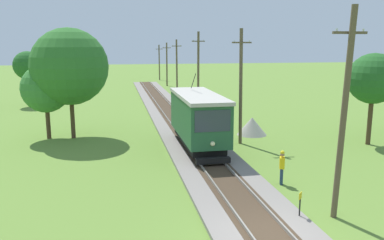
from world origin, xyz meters
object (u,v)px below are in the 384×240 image
object	(u,v)px
utility_pole_mid	(198,71)
utility_pole_distant	(167,64)
gravel_pile	(252,126)
track_worker	(282,166)
trackside_signal_marker	(300,204)
tree_left_far	(46,89)
utility_pole_far	(177,66)
red_tram	(198,118)
tree_right_near	(28,66)
tree_right_far	(70,67)
utility_pole_near_tram	(241,86)
utility_pole_foreground	(344,115)
tree_left_near	(373,79)
utility_pole_horizon	(159,62)

from	to	relation	value
utility_pole_mid	utility_pole_distant	xyz separation A→B (m)	(-0.00, 25.80, -0.52)
gravel_pile	track_worker	distance (m)	11.17
utility_pole_distant	trackside_signal_marker	world-z (taller)	utility_pole_distant
gravel_pile	tree_left_far	distance (m)	15.97
utility_pole_far	gravel_pile	size ratio (longest dim) A/B	3.32
red_tram	tree_right_near	distance (m)	27.66
red_tram	tree_right_far	bearing A→B (deg)	148.87
utility_pole_near_tram	utility_pole_distant	distance (m)	40.28
utility_pole_mid	tree_left_far	bearing A→B (deg)	-142.98
utility_pole_foreground	track_worker	bearing A→B (deg)	97.56
utility_pole_distant	tree_right_far	distance (m)	38.35
trackside_signal_marker	gravel_pile	distance (m)	15.29
red_tram	trackside_signal_marker	xyz separation A→B (m)	(1.82, -11.31, -1.53)
utility_pole_distant	track_worker	size ratio (longest dim) A/B	4.11
utility_pole_far	trackside_signal_marker	world-z (taller)	utility_pole_far
utility_pole_near_tram	tree_right_near	distance (m)	28.53
track_worker	tree_right_far	world-z (taller)	tree_right_far
trackside_signal_marker	tree_left_near	distance (m)	15.30
red_tram	utility_pole_near_tram	xyz separation A→B (m)	(3.36, 1.32, 1.97)
utility_pole_horizon	tree_left_near	bearing A→B (deg)	-80.66
utility_pole_foreground	gravel_pile	distance (m)	15.66
utility_pole_far	utility_pole_foreground	bearing A→B (deg)	-90.00
utility_pole_horizon	trackside_signal_marker	world-z (taller)	utility_pole_horizon
tree_right_far	utility_pole_near_tram	bearing A→B (deg)	-17.98
utility_pole_mid	gravel_pile	xyz separation A→B (m)	(1.76, -12.18, -3.58)
utility_pole_far	trackside_signal_marker	xyz separation A→B (m)	(-1.53, -41.91, -3.29)
gravel_pile	tree_right_far	xyz separation A→B (m)	(-13.75, 1.59, 4.71)
utility_pole_mid	gravel_pile	world-z (taller)	utility_pole_mid
utility_pole_far	utility_pole_distant	size ratio (longest dim) A/B	1.05
utility_pole_mid	utility_pole_near_tram	bearing A→B (deg)	-90.00
red_tram	utility_pole_horizon	bearing A→B (deg)	86.39
tree_right_near	tree_right_far	bearing A→B (deg)	-69.77
utility_pole_horizon	red_tram	bearing A→B (deg)	-93.61
utility_pole_mid	gravel_pile	size ratio (longest dim) A/B	3.60
tree_right_far	tree_right_near	bearing A→B (deg)	110.23
utility_pole_horizon	tree_left_far	size ratio (longest dim) A/B	1.24
tree_left_near	trackside_signal_marker	bearing A→B (deg)	-134.94
track_worker	tree_right_far	bearing A→B (deg)	152.16
utility_pole_foreground	utility_pole_mid	xyz separation A→B (m)	(-0.00, 27.31, -0.07)
gravel_pile	track_worker	bearing A→B (deg)	-101.97
tree_right_near	track_worker	bearing A→B (deg)	-59.31
red_tram	tree_left_near	bearing A→B (deg)	-3.99
red_tram	tree_left_near	distance (m)	12.53
utility_pole_distant	utility_pole_horizon	bearing A→B (deg)	90.00
gravel_pile	utility_pole_mid	bearing A→B (deg)	98.21
tree_right_near	utility_pole_near_tram	bearing A→B (deg)	-49.45
tree_right_far	trackside_signal_marker	bearing A→B (deg)	-57.67
utility_pole_horizon	track_worker	size ratio (longest dim) A/B	3.89
utility_pole_horizon	gravel_pile	distance (m)	49.73
red_tram	tree_left_near	size ratio (longest dim) A/B	1.32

